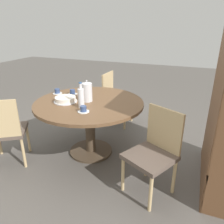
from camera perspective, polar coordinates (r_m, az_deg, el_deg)
The scene contains 11 objects.
ground_plane at distance 3.02m, azimuth -5.48°, elevation -10.20°, with size 14.00×14.00×0.00m, color #56514C.
dining_table at distance 2.76m, azimuth -5.92°, elevation 0.06°, with size 1.35×1.35×0.72m.
chair_a at distance 2.84m, azimuth -26.05°, elevation -4.18°, with size 0.58×0.58×0.87m.
chair_b at distance 2.20m, azimuth 10.97°, elevation -9.87°, with size 0.57×0.57×0.87m.
chair_c at distance 3.66m, azimuth 0.83°, elevation 3.82°, with size 0.43×0.43×0.87m.
coffee_pot at distance 2.69m, azimuth -6.57°, elevation 5.31°, with size 0.13×0.13×0.27m.
water_bottle at distance 2.48m, azimuth -8.09°, elevation 3.80°, with size 0.07×0.07×0.30m.
cake_main at distance 2.73m, azimuth -12.07°, elevation 3.20°, with size 0.28×0.28×0.06m.
cup_a at distance 3.08m, azimuth -14.09°, elevation 5.17°, with size 0.13×0.13×0.07m.
cup_b at distance 3.01m, azimuth -10.29°, elevation 5.06°, with size 0.13×0.13×0.07m.
cup_c at distance 2.38m, azimuth -7.48°, elevation 0.65°, with size 0.13×0.13×0.07m.
Camera 1 is at (2.25, 1.21, 1.61)m, focal length 35.00 mm.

